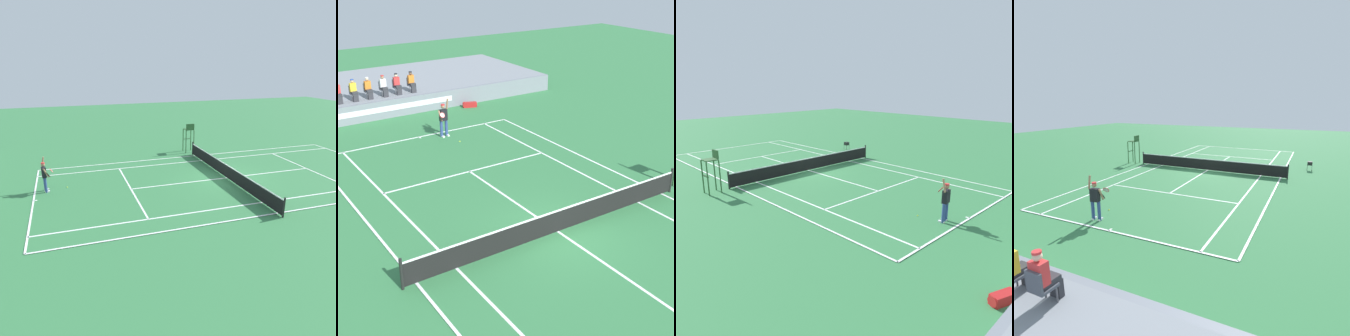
% 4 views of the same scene
% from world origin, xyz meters
% --- Properties ---
extents(ground_plane, '(80.00, 80.00, 0.00)m').
position_xyz_m(ground_plane, '(0.00, 0.00, 0.00)').
color(ground_plane, '#337542').
extents(court, '(11.08, 23.88, 0.03)m').
position_xyz_m(court, '(0.00, 0.00, 0.01)').
color(court, '#337542').
rests_on(court, ground).
extents(net, '(11.98, 0.10, 1.07)m').
position_xyz_m(net, '(0.00, 0.00, 0.52)').
color(net, black).
rests_on(net, ground).
extents(barrier_wall, '(23.83, 0.25, 1.10)m').
position_xyz_m(barrier_wall, '(0.00, 16.08, 0.55)').
color(barrier_wall, gray).
rests_on(barrier_wall, ground).
extents(bleacher_platform, '(23.83, 8.95, 1.10)m').
position_xyz_m(bleacher_platform, '(0.00, 20.67, 0.55)').
color(bleacher_platform, gray).
rests_on(bleacher_platform, ground).
extents(spectator_seated_0, '(0.44, 0.60, 1.27)m').
position_xyz_m(spectator_seated_0, '(-2.64, 16.99, 1.71)').
color(spectator_seated_0, '#474C56').
rests_on(spectator_seated_0, bleacher_platform).
extents(spectator_seated_1, '(0.44, 0.60, 1.27)m').
position_xyz_m(spectator_seated_1, '(-1.71, 16.99, 1.71)').
color(spectator_seated_1, '#474C56').
rests_on(spectator_seated_1, bleacher_platform).
extents(spectator_seated_2, '(0.44, 0.60, 1.27)m').
position_xyz_m(spectator_seated_2, '(-0.83, 16.99, 1.71)').
color(spectator_seated_2, '#474C56').
rests_on(spectator_seated_2, bleacher_platform).
extents(spectator_seated_3, '(0.44, 0.60, 1.27)m').
position_xyz_m(spectator_seated_3, '(0.12, 16.99, 1.71)').
color(spectator_seated_3, '#474C56').
rests_on(spectator_seated_3, bleacher_platform).
extents(spectator_seated_4, '(0.44, 0.60, 1.27)m').
position_xyz_m(spectator_seated_4, '(0.99, 16.99, 1.71)').
color(spectator_seated_4, '#474C56').
rests_on(spectator_seated_4, bleacher_platform).
extents(spectator_seated_5, '(0.44, 0.60, 1.27)m').
position_xyz_m(spectator_seated_5, '(1.94, 16.99, 1.71)').
color(spectator_seated_5, '#474C56').
rests_on(spectator_seated_5, bleacher_platform).
extents(tennis_player, '(0.75, 0.70, 2.08)m').
position_xyz_m(tennis_player, '(1.19, 11.24, 0.99)').
color(tennis_player, navy).
rests_on(tennis_player, ground).
extents(tennis_ball, '(0.07, 0.07, 0.07)m').
position_xyz_m(tennis_ball, '(1.49, 10.05, 0.03)').
color(tennis_ball, '#D1E533').
rests_on(tennis_ball, ground).
extents(equipment_bag, '(0.96, 0.61, 0.32)m').
position_xyz_m(equipment_bag, '(5.10, 15.32, 0.16)').
color(equipment_bag, red).
rests_on(equipment_bag, ground).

